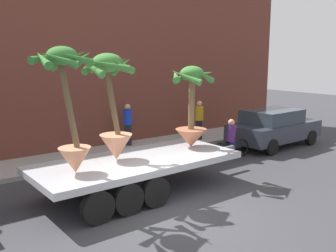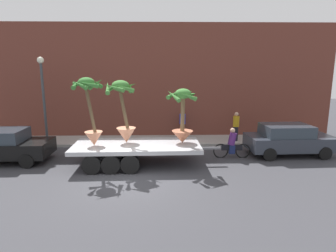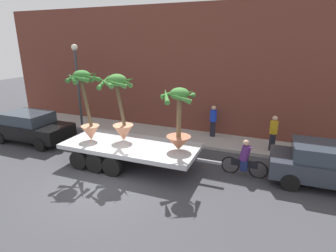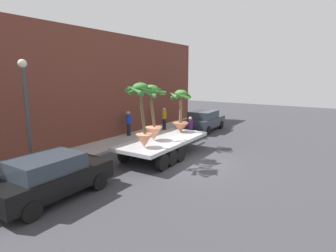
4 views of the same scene
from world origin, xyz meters
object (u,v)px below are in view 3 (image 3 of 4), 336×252
Objects in this scene: potted_palm_front at (179,121)px; pedestrian_far_left at (213,120)px; street_lamp at (77,75)px; potted_palm_rear at (86,103)px; flatbed_trailer at (126,148)px; potted_palm_middle at (120,107)px; parked_car at (330,165)px; cyclist at (245,160)px; pedestrian_near_gate at (273,133)px; trailing_car at (31,127)px.

pedestrian_far_left is at bearing 85.69° from potted_palm_front.
potted_palm_rear is at bearing -45.83° from street_lamp.
street_lamp is (-5.15, 3.32, 2.46)m from flatbed_trailer.
potted_palm_middle is 0.67× the size of parked_car.
potted_palm_rear is 1.46m from potted_palm_middle.
street_lamp is at bearing 166.53° from cyclist.
flatbed_trailer is 4.95m from cyclist.
potted_palm_front reaches higher than pedestrian_near_gate.
potted_palm_rear is 1.77× the size of pedestrian_far_left.
potted_palm_rear is at bearing -161.46° from potted_palm_middle.
flatbed_trailer is at bearing -4.62° from trailing_car.
parked_car is 1.02× the size of trailing_car.
flatbed_trailer is at bearing -147.11° from pedestrian_near_gate.
street_lamp reaches higher than pedestrian_near_gate.
pedestrian_near_gate and pedestrian_far_left have the same top height.
pedestrian_far_left is at bearing 9.45° from street_lamp.
street_lamp is at bearing 147.19° from flatbed_trailer.
potted_palm_middle is at bearing 178.58° from potted_palm_front.
potted_palm_front is 8.53m from trailing_car.
trailing_car is 2.48× the size of pedestrian_near_gate.
potted_palm_front reaches higher than cyclist.
trailing_car is (-5.71, 0.22, -1.64)m from potted_palm_middle.
potted_palm_rear is 6.71m from pedestrian_far_left.
pedestrian_far_left is (-3.10, 0.89, 0.00)m from pedestrian_near_gate.
pedestrian_far_left is (3.04, 4.35, -1.43)m from potted_palm_middle.
trailing_car is at bearing -154.73° from pedestrian_far_left.
street_lamp reaches higher than potted_palm_middle.
pedestrian_far_left is (2.67, 4.62, 0.27)m from flatbed_trailer.
parked_car is (7.85, 1.32, 0.06)m from flatbed_trailer.
pedestrian_far_left is at bearing 147.48° from parked_car.
trailing_car is at bearing -177.75° from cyclist.
potted_palm_rear is at bearing -171.05° from parked_car.
potted_palm_middle is 5.95m from trailing_car.
potted_palm_middle is 1.56× the size of cyclist.
street_lamp is at bearing 157.44° from potted_palm_front.
pedestrian_far_left is 8.23m from street_lamp.
cyclist is at bearing -59.34° from pedestrian_far_left.
potted_palm_rear is 4.73m from trailing_car.
street_lamp is (-10.92, -0.41, 2.19)m from pedestrian_near_gate.
parked_car is 2.53× the size of pedestrian_near_gate.
potted_palm_front is 5.78m from parked_car.
flatbed_trailer is at bearing -169.28° from cyclist.
potted_palm_middle is 1.15× the size of potted_palm_front.
pedestrian_near_gate is at bearing 45.77° from potted_palm_front.
parked_car is 2.53× the size of pedestrian_far_left.
flatbed_trailer is 6.10m from trailing_car.
street_lamp reaches higher than potted_palm_front.
pedestrian_near_gate is at bearing 2.14° from street_lamp.
trailing_car is (-13.93, -0.83, -0.00)m from parked_car.
flatbed_trailer is 2.36× the size of potted_palm_middle.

